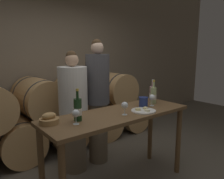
{
  "coord_description": "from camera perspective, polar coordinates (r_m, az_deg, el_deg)",
  "views": [
    {
      "loc": [
        -1.56,
        -1.82,
        1.62
      ],
      "look_at": [
        0.0,
        0.12,
        1.18
      ],
      "focal_mm": 35.0,
      "sensor_mm": 36.0,
      "label": 1
    }
  ],
  "objects": [
    {
      "name": "bread_basket",
      "position": [
        2.2,
        -16.11,
        -7.53
      ],
      "size": [
        0.19,
        0.19,
        0.11
      ],
      "color": "#A87F4C",
      "rests_on": "tasting_table"
    },
    {
      "name": "wine_glass_far_left",
      "position": [
        2.11,
        -9.44,
        -6.25
      ],
      "size": [
        0.08,
        0.08,
        0.15
      ],
      "color": "white",
      "rests_on": "tasting_table"
    },
    {
      "name": "wine_bottle_red",
      "position": [
        2.21,
        -8.93,
        -5.21
      ],
      "size": [
        0.08,
        0.08,
        0.33
      ],
      "color": "#193819",
      "rests_on": "tasting_table"
    },
    {
      "name": "wine_glass_left",
      "position": [
        2.39,
        3.33,
        -4.21
      ],
      "size": [
        0.08,
        0.08,
        0.15
      ],
      "color": "white",
      "rests_on": "tasting_table"
    },
    {
      "name": "person_right",
      "position": [
        3.14,
        -3.71,
        -3.06
      ],
      "size": [
        0.33,
        0.33,
        1.78
      ],
      "color": "#756651",
      "rests_on": "ground_plane"
    },
    {
      "name": "cheese_plate",
      "position": [
        2.57,
        8.21,
        -5.47
      ],
      "size": [
        0.29,
        0.29,
        0.04
      ],
      "color": "white",
      "rests_on": "tasting_table"
    },
    {
      "name": "wine_glass_center",
      "position": [
        2.83,
        10.42,
        -2.11
      ],
      "size": [
        0.08,
        0.08,
        0.15
      ],
      "color": "white",
      "rests_on": "tasting_table"
    },
    {
      "name": "barrel_stack",
      "position": [
        3.82,
        -13.12,
        -6.2
      ],
      "size": [
        3.56,
        0.89,
        1.21
      ],
      "color": "tan",
      "rests_on": "ground_plane"
    },
    {
      "name": "wine_bottle_rose",
      "position": [
        3.06,
        10.49,
        -1.17
      ],
      "size": [
        0.08,
        0.08,
        0.31
      ],
      "color": "#BC8E93",
      "rests_on": "tasting_table"
    },
    {
      "name": "tasting_table",
      "position": [
        2.54,
        1.75,
        -9.0
      ],
      "size": [
        1.79,
        0.61,
        0.93
      ],
      "color": "brown",
      "rests_on": "ground_plane"
    },
    {
      "name": "wine_bottle_white",
      "position": [
        2.94,
        10.76,
        -1.54
      ],
      "size": [
        0.08,
        0.08,
        0.31
      ],
      "color": "#ADBC7F",
      "rests_on": "tasting_table"
    },
    {
      "name": "stone_wall_back",
      "position": [
        4.19,
        -17.1,
        9.34
      ],
      "size": [
        10.0,
        0.12,
        3.2
      ],
      "color": "gray",
      "rests_on": "ground_plane"
    },
    {
      "name": "person_left",
      "position": [
        2.96,
        -10.02,
        -5.94
      ],
      "size": [
        0.38,
        0.38,
        1.62
      ],
      "color": "#756651",
      "rests_on": "ground_plane"
    },
    {
      "name": "blue_crock",
      "position": [
        2.76,
        8.22,
        -3.11
      ],
      "size": [
        0.12,
        0.12,
        0.12
      ],
      "color": "navy",
      "rests_on": "tasting_table"
    }
  ]
}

